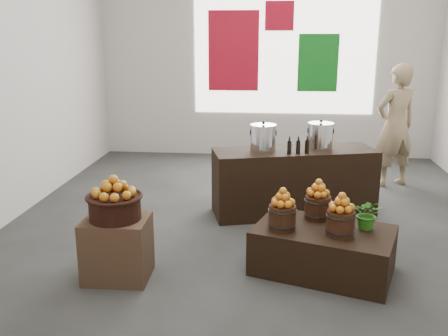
# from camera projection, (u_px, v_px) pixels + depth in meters

# --- Properties ---
(ground) EXTENTS (7.00, 7.00, 0.00)m
(ground) POSITION_uv_depth(u_px,v_px,m) (259.00, 223.00, 6.00)
(ground) COLOR #3A3A37
(ground) RESTS_ON ground
(back_wall) EXTENTS (6.00, 0.04, 4.00)m
(back_wall) POSITION_uv_depth(u_px,v_px,m) (267.00, 45.00, 8.84)
(back_wall) COLOR #BAB4AC
(back_wall) RESTS_ON ground
(back_opening) EXTENTS (3.20, 0.02, 2.40)m
(back_opening) POSITION_uv_depth(u_px,v_px,m) (284.00, 45.00, 8.79)
(back_opening) COLOR white
(back_opening) RESTS_ON back_wall
(deco_red_left) EXTENTS (0.90, 0.04, 1.40)m
(deco_red_left) POSITION_uv_depth(u_px,v_px,m) (233.00, 51.00, 8.89)
(deco_red_left) COLOR #A10C1F
(deco_red_left) RESTS_ON back_wall
(deco_green_right) EXTENTS (0.70, 0.04, 1.00)m
(deco_green_right) POSITION_uv_depth(u_px,v_px,m) (318.00, 63.00, 8.80)
(deco_green_right) COLOR #0F6618
(deco_green_right) RESTS_ON back_wall
(deco_red_upper) EXTENTS (0.50, 0.04, 0.50)m
(deco_red_upper) POSITION_uv_depth(u_px,v_px,m) (279.00, 16.00, 8.66)
(deco_red_upper) COLOR #A10C1F
(deco_red_upper) RESTS_ON back_wall
(crate) EXTENTS (0.59, 0.49, 0.58)m
(crate) POSITION_uv_depth(u_px,v_px,m) (117.00, 248.00, 4.59)
(crate) COLOR brown
(crate) RESTS_ON ground
(wicker_basket) EXTENTS (0.47, 0.47, 0.21)m
(wicker_basket) POSITION_uv_depth(u_px,v_px,m) (115.00, 208.00, 4.49)
(wicker_basket) COLOR black
(wicker_basket) RESTS_ON crate
(apples_in_basket) EXTENTS (0.36, 0.36, 0.19)m
(apples_in_basket) POSITION_uv_depth(u_px,v_px,m) (114.00, 186.00, 4.43)
(apples_in_basket) COLOR #AB050A
(apples_in_basket) RESTS_ON wicker_basket
(display_table) EXTENTS (1.44, 1.14, 0.44)m
(display_table) POSITION_uv_depth(u_px,v_px,m) (323.00, 250.00, 4.73)
(display_table) COLOR black
(display_table) RESTS_ON ground
(apple_bucket_front_left) EXTENTS (0.25, 0.25, 0.23)m
(apple_bucket_front_left) POSITION_uv_depth(u_px,v_px,m) (282.00, 217.00, 4.63)
(apple_bucket_front_left) COLOR #371E0F
(apple_bucket_front_left) RESTS_ON display_table
(apples_in_bucket_front_left) EXTENTS (0.19, 0.19, 0.17)m
(apples_in_bucket_front_left) POSITION_uv_depth(u_px,v_px,m) (283.00, 197.00, 4.58)
(apples_in_bucket_front_left) COLOR #AB050A
(apples_in_bucket_front_left) RESTS_ON apple_bucket_front_left
(apple_bucket_front_right) EXTENTS (0.25, 0.25, 0.23)m
(apple_bucket_front_right) POSITION_uv_depth(u_px,v_px,m) (340.00, 223.00, 4.49)
(apple_bucket_front_right) COLOR #371E0F
(apple_bucket_front_right) RESTS_ON display_table
(apples_in_bucket_front_right) EXTENTS (0.19, 0.19, 0.17)m
(apples_in_bucket_front_right) POSITION_uv_depth(u_px,v_px,m) (342.00, 202.00, 4.44)
(apples_in_bucket_front_right) COLOR #AB050A
(apples_in_bucket_front_right) RESTS_ON apple_bucket_front_right
(apple_bucket_rear) EXTENTS (0.25, 0.25, 0.23)m
(apple_bucket_rear) POSITION_uv_depth(u_px,v_px,m) (318.00, 207.00, 4.89)
(apple_bucket_rear) COLOR #371E0F
(apple_bucket_rear) RESTS_ON display_table
(apples_in_bucket_rear) EXTENTS (0.19, 0.19, 0.17)m
(apples_in_bucket_rear) POSITION_uv_depth(u_px,v_px,m) (319.00, 188.00, 4.84)
(apples_in_bucket_rear) COLOR #AB050A
(apples_in_bucket_rear) RESTS_ON apple_bucket_rear
(herb_garnish_right) EXTENTS (0.33, 0.30, 0.30)m
(herb_garnish_right) POSITION_uv_depth(u_px,v_px,m) (368.00, 214.00, 4.62)
(herb_garnish_right) COLOR #266715
(herb_garnish_right) RESTS_ON display_table
(herb_garnish_left) EXTENTS (0.18, 0.16, 0.28)m
(herb_garnish_left) POSITION_uv_depth(u_px,v_px,m) (279.00, 201.00, 5.02)
(herb_garnish_left) COLOR #266715
(herb_garnish_left) RESTS_ON display_table
(counter) EXTENTS (2.09, 1.13, 0.82)m
(counter) POSITION_uv_depth(u_px,v_px,m) (294.00, 182.00, 6.25)
(counter) COLOR black
(counter) RESTS_ON ground
(stock_pot_left) EXTENTS (0.31, 0.31, 0.31)m
(stock_pot_left) POSITION_uv_depth(u_px,v_px,m) (263.00, 139.00, 6.04)
(stock_pot_left) COLOR silver
(stock_pot_left) RESTS_ON counter
(stock_pot_center) EXTENTS (0.31, 0.31, 0.31)m
(stock_pot_center) POSITION_uv_depth(u_px,v_px,m) (320.00, 137.00, 6.16)
(stock_pot_center) COLOR silver
(stock_pot_center) RESTS_ON counter
(oil_cruets) EXTENTS (0.22, 0.11, 0.23)m
(oil_cruets) POSITION_uv_depth(u_px,v_px,m) (300.00, 144.00, 5.93)
(oil_cruets) COLOR black
(oil_cruets) RESTS_ON counter
(shopper) EXTENTS (0.78, 0.66, 1.80)m
(shopper) POSITION_uv_depth(u_px,v_px,m) (395.00, 126.00, 7.27)
(shopper) COLOR #937C5A
(shopper) RESTS_ON ground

